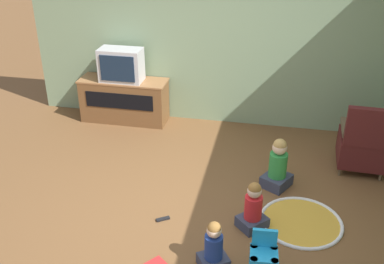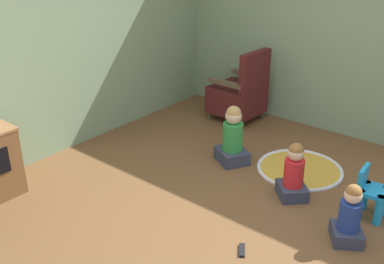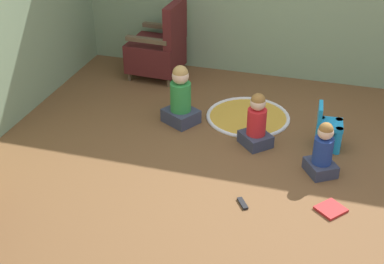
{
  "view_description": "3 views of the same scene",
  "coord_description": "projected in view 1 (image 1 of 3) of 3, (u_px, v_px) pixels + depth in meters",
  "views": [
    {
      "loc": [
        0.7,
        -3.79,
        3.06
      ],
      "look_at": [
        -0.18,
        0.55,
        0.76
      ],
      "focal_mm": 42.0,
      "sensor_mm": 36.0,
      "label": 1
    },
    {
      "loc": [
        -2.77,
        -1.54,
        2.27
      ],
      "look_at": [
        -0.16,
        0.58,
        0.75
      ],
      "focal_mm": 42.0,
      "sensor_mm": 36.0,
      "label": 2
    },
    {
      "loc": [
        -3.81,
        -0.67,
        2.74
      ],
      "look_at": [
        -0.43,
        0.33,
        0.65
      ],
      "focal_mm": 50.0,
      "sensor_mm": 36.0,
      "label": 3
    }
  ],
  "objects": [
    {
      "name": "tv_cabinet",
      "position": [
        124.0,
        99.0,
        6.85
      ],
      "size": [
        1.32,
        0.46,
        0.66
      ],
      "color": "brown",
      "rests_on": "ground_plane"
    },
    {
      "name": "ground_plane",
      "position": [
        198.0,
        219.0,
        4.83
      ],
      "size": [
        30.0,
        30.0,
        0.0
      ],
      "primitive_type": "plane",
      "color": "brown"
    },
    {
      "name": "remote_control",
      "position": [
        163.0,
        219.0,
        4.82
      ],
      "size": [
        0.15,
        0.12,
        0.02
      ],
      "rotation": [
        0.0,
        0.0,
        0.58
      ],
      "color": "black",
      "rests_on": "ground_plane"
    },
    {
      "name": "play_mat",
      "position": [
        301.0,
        222.0,
        4.77
      ],
      "size": [
        0.88,
        0.88,
        0.04
      ],
      "color": "gold",
      "rests_on": "ground_plane"
    },
    {
      "name": "black_armchair",
      "position": [
        363.0,
        145.0,
        5.56
      ],
      "size": [
        0.58,
        0.63,
        0.93
      ],
      "rotation": [
        0.0,
        0.0,
        3.1
      ],
      "color": "brown",
      "rests_on": "ground_plane"
    },
    {
      "name": "child_watching_center",
      "position": [
        278.0,
        166.0,
        5.27
      ],
      "size": [
        0.4,
        0.42,
        0.63
      ],
      "rotation": [
        0.0,
        0.0,
        1.05
      ],
      "color": "#33384C",
      "rests_on": "ground_plane"
    },
    {
      "name": "television",
      "position": [
        121.0,
        65.0,
        6.56
      ],
      "size": [
        0.62,
        0.35,
        0.49
      ],
      "color": "#B7B7BC",
      "rests_on": "tv_cabinet"
    },
    {
      "name": "child_watching_right",
      "position": [
        253.0,
        208.0,
        4.61
      ],
      "size": [
        0.37,
        0.37,
        0.55
      ],
      "rotation": [
        0.0,
        0.0,
        0.78
      ],
      "color": "#33384C",
      "rests_on": "ground_plane"
    },
    {
      "name": "wall_back",
      "position": [
        208.0,
        35.0,
        6.44
      ],
      "size": [
        5.33,
        0.12,
        2.65
      ],
      "color": "gray",
      "rests_on": "ground_plane"
    },
    {
      "name": "yellow_kid_chair",
      "position": [
        264.0,
        258.0,
        4.03
      ],
      "size": [
        0.27,
        0.26,
        0.44
      ],
      "rotation": [
        0.0,
        0.0,
        0.08
      ],
      "color": "#1E99DB",
      "rests_on": "ground_plane"
    },
    {
      "name": "child_watching_left",
      "position": [
        214.0,
        248.0,
        4.11
      ],
      "size": [
        0.34,
        0.33,
        0.51
      ],
      "rotation": [
        0.0,
        0.0,
        0.58
      ],
      "color": "#33384C",
      "rests_on": "ground_plane"
    }
  ]
}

